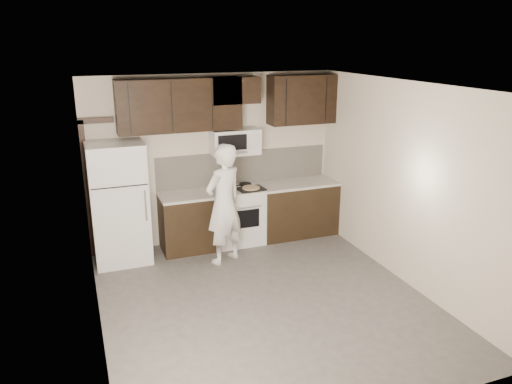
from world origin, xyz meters
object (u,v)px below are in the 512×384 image
stove (238,215)px  microwave (235,142)px  refrigerator (119,203)px  person (224,204)px

stove → microwave: (-0.00, 0.12, 1.19)m
refrigerator → person: bearing=-21.9°
microwave → person: size_ratio=0.42×
refrigerator → stove: bearing=1.5°
stove → refrigerator: (-1.85, -0.05, 0.44)m
stove → person: (-0.42, -0.62, 0.44)m
microwave → stove: bearing=-89.9°
microwave → person: 1.14m
stove → person: size_ratio=0.52×
microwave → refrigerator: bearing=-174.9°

